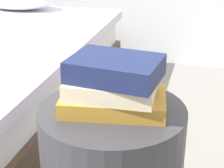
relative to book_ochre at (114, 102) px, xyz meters
The scene contains 3 objects.
book_ochre is the anchor object (origin of this frame).
book_cream 0.05m from the book_ochre, 136.39° to the left, with size 0.25×0.18×0.05m, color beige.
book_navy 0.10m from the book_ochre, 28.23° to the left, with size 0.25×0.18×0.06m, color #19234C.
Camera 1 is at (0.28, -0.96, 1.08)m, focal length 61.07 mm.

